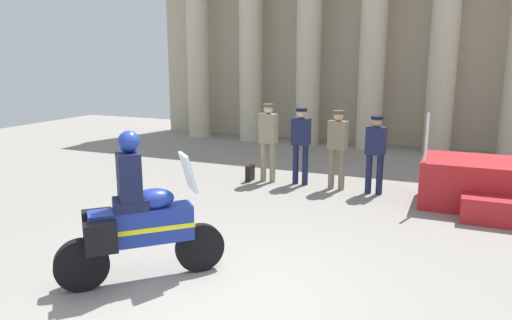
{
  "coord_description": "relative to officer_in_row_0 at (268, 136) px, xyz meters",
  "views": [
    {
      "loc": [
        2.6,
        -4.44,
        2.74
      ],
      "look_at": [
        -0.47,
        2.79,
        1.07
      ],
      "focal_mm": 33.92,
      "sensor_mm": 36.0,
      "label": 1
    }
  ],
  "objects": [
    {
      "name": "briefcase_on_ground",
      "position": [
        -0.39,
        -0.11,
        -0.85
      ],
      "size": [
        0.1,
        0.32,
        0.36
      ],
      "primitive_type": "cube",
      "color": "black",
      "rests_on": "ground_plane"
    },
    {
      "name": "motorcycle_with_rider",
      "position": [
        0.34,
        -5.23,
        -0.24
      ],
      "size": [
        1.57,
        1.56,
        1.9
      ],
      "rotation": [
        0.0,
        0.0,
        0.78
      ],
      "color": "black",
      "rests_on": "ground_plane"
    },
    {
      "name": "officer_in_row_2",
      "position": [
        1.57,
        -0.03,
        -0.05
      ],
      "size": [
        0.4,
        0.25,
        1.67
      ],
      "rotation": [
        0.0,
        0.0,
        3.06
      ],
      "color": "#7A7056",
      "rests_on": "ground_plane"
    },
    {
      "name": "officer_in_row_1",
      "position": [
        0.74,
        0.06,
        -0.04
      ],
      "size": [
        0.4,
        0.25,
        1.67
      ],
      "rotation": [
        0.0,
        0.0,
        3.06
      ],
      "color": "#191E42",
      "rests_on": "ground_plane"
    },
    {
      "name": "officer_in_row_0",
      "position": [
        0.0,
        0.0,
        0.0
      ],
      "size": [
        0.4,
        0.25,
        1.75
      ],
      "rotation": [
        0.0,
        0.0,
        3.06
      ],
      "color": "gray",
      "rests_on": "ground_plane"
    },
    {
      "name": "officer_in_row_3",
      "position": [
        2.36,
        -0.08,
        -0.09
      ],
      "size": [
        0.4,
        0.25,
        1.6
      ],
      "rotation": [
        0.0,
        0.0,
        3.06
      ],
      "color": "#191E42",
      "rests_on": "ground_plane"
    },
    {
      "name": "colonnade_backdrop",
      "position": [
        0.34,
        5.52,
        2.56
      ],
      "size": [
        13.38,
        1.62,
        7.03
      ],
      "color": "#B6AB91",
      "rests_on": "ground_plane"
    },
    {
      "name": "ground_plane",
      "position": [
        1.28,
        -5.38,
        -1.03
      ],
      "size": [
        28.0,
        28.0,
        0.0
      ],
      "primitive_type": "plane",
      "color": "gray"
    }
  ]
}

